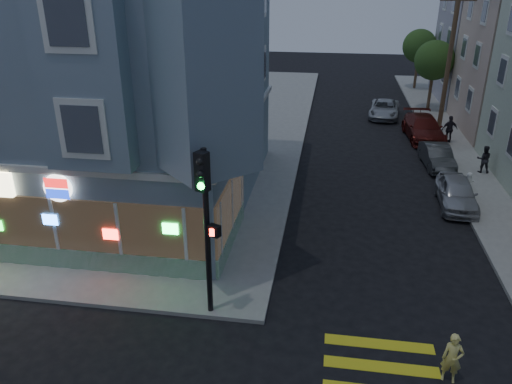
% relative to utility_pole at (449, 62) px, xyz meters
% --- Properties ---
extents(ground, '(120.00, 120.00, 0.00)m').
position_rel_utility_pole_xyz_m(ground, '(-12.00, -24.00, -4.80)').
color(ground, black).
rests_on(ground, ground).
extents(sidewalk_nw, '(33.00, 42.00, 0.15)m').
position_rel_utility_pole_xyz_m(sidewalk_nw, '(-25.50, -1.00, -4.72)').
color(sidewalk_nw, gray).
rests_on(sidewalk_nw, ground).
extents(corner_building, '(14.60, 14.60, 11.40)m').
position_rel_utility_pole_xyz_m(corner_building, '(-18.00, -13.02, 1.02)').
color(corner_building, gray).
rests_on(corner_building, sidewalk_nw).
extents(utility_pole, '(2.20, 0.30, 9.00)m').
position_rel_utility_pole_xyz_m(utility_pole, '(0.00, 0.00, 0.00)').
color(utility_pole, '#4C3826').
rests_on(utility_pole, sidewalk_ne).
extents(street_tree_near, '(3.00, 3.00, 5.30)m').
position_rel_utility_pole_xyz_m(street_tree_near, '(0.20, 6.00, -0.86)').
color(street_tree_near, '#4C3826').
rests_on(street_tree_near, sidewalk_ne).
extents(street_tree_far, '(3.00, 3.00, 5.30)m').
position_rel_utility_pole_xyz_m(street_tree_far, '(0.20, 14.00, -0.86)').
color(street_tree_far, '#4C3826').
rests_on(street_tree_far, sidewalk_ne).
extents(running_child, '(0.59, 0.45, 1.48)m').
position_rel_utility_pole_xyz_m(running_child, '(-3.74, -23.50, -4.06)').
color(running_child, '#ECE079').
rests_on(running_child, ground).
extents(pedestrian_a, '(0.78, 0.63, 1.50)m').
position_rel_utility_pole_xyz_m(pedestrian_a, '(0.96, -7.65, -3.90)').
color(pedestrian_a, '#222227').
rests_on(pedestrian_a, sidewalk_ne).
extents(pedestrian_b, '(1.07, 0.62, 1.72)m').
position_rel_utility_pole_xyz_m(pedestrian_b, '(0.14, -2.53, -3.79)').
color(pedestrian_b, '#242027').
rests_on(pedestrian_b, sidewalk_ne).
extents(parked_car_a, '(1.79, 4.08, 1.37)m').
position_rel_utility_pole_xyz_m(parked_car_a, '(-1.30, -12.03, -4.11)').
color(parked_car_a, '#ABAEB3').
rests_on(parked_car_a, ground).
extents(parked_car_b, '(1.60, 3.92, 1.26)m').
position_rel_utility_pole_xyz_m(parked_car_b, '(-1.30, -6.83, -4.16)').
color(parked_car_b, '#373A3C').
rests_on(parked_car_b, ground).
extents(parked_car_c, '(2.48, 5.36, 1.52)m').
position_rel_utility_pole_xyz_m(parked_car_c, '(-1.30, -1.63, -4.04)').
color(parked_car_c, '#5A1814').
rests_on(parked_car_c, ground).
extents(parked_car_d, '(2.66, 4.78, 1.26)m').
position_rel_utility_pole_xyz_m(parked_car_d, '(-3.40, 3.57, -4.16)').
color(parked_car_d, '#A3A8AE').
rests_on(parked_car_d, ground).
extents(traffic_signal, '(0.70, 0.62, 5.50)m').
position_rel_utility_pole_xyz_m(traffic_signal, '(-10.77, -21.84, -0.93)').
color(traffic_signal, black).
rests_on(traffic_signal, sidewalk_nw).
extents(fire_hydrant, '(0.47, 0.27, 0.81)m').
position_rel_utility_pole_xyz_m(fire_hydrant, '(-0.28, -9.99, -4.22)').
color(fire_hydrant, silver).
rests_on(fire_hydrant, sidewalk_ne).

